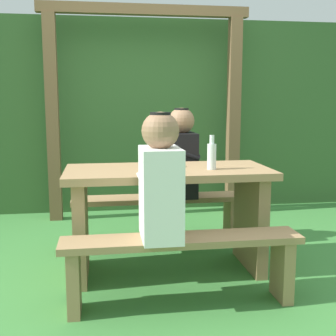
{
  "coord_description": "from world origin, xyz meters",
  "views": [
    {
      "loc": [
        -0.44,
        -2.94,
        1.21
      ],
      "look_at": [
        0.0,
        0.0,
        0.74
      ],
      "focal_mm": 46.89,
      "sensor_mm": 36.0,
      "label": 1
    }
  ],
  "objects_px": {
    "picnic_table": "(168,202)",
    "bench_far": "(158,210)",
    "bench_near": "(182,256)",
    "person_white_shirt": "(160,181)",
    "drinking_glass": "(168,161)",
    "person_black_coat": "(181,156)",
    "bottle_left": "(212,155)",
    "cell_phone": "(161,165)"
  },
  "relations": [
    {
      "from": "bench_near",
      "to": "bench_far",
      "type": "height_order",
      "value": "same"
    },
    {
      "from": "drinking_glass",
      "to": "bottle_left",
      "type": "relative_size",
      "value": 0.35
    },
    {
      "from": "bench_far",
      "to": "person_black_coat",
      "type": "height_order",
      "value": "person_black_coat"
    },
    {
      "from": "person_black_coat",
      "to": "picnic_table",
      "type": "bearing_deg",
      "value": -109.54
    },
    {
      "from": "drinking_glass",
      "to": "bench_far",
      "type": "bearing_deg",
      "value": 91.56
    },
    {
      "from": "bench_near",
      "to": "bottle_left",
      "type": "xyz_separation_m",
      "value": [
        0.29,
        0.46,
        0.53
      ]
    },
    {
      "from": "person_black_coat",
      "to": "bottle_left",
      "type": "xyz_separation_m",
      "value": [
        0.09,
        -0.62,
        0.08
      ]
    },
    {
      "from": "bench_far",
      "to": "person_white_shirt",
      "type": "relative_size",
      "value": 1.95
    },
    {
      "from": "cell_phone",
      "to": "bench_near",
      "type": "bearing_deg",
      "value": -105.34
    },
    {
      "from": "bench_far",
      "to": "person_black_coat",
      "type": "bearing_deg",
      "value": -0.99
    },
    {
      "from": "person_black_coat",
      "to": "bottle_left",
      "type": "relative_size",
      "value": 3.09
    },
    {
      "from": "bench_near",
      "to": "picnic_table",
      "type": "bearing_deg",
      "value": 90.0
    },
    {
      "from": "bench_far",
      "to": "person_white_shirt",
      "type": "distance_m",
      "value": 1.18
    },
    {
      "from": "picnic_table",
      "to": "cell_phone",
      "type": "distance_m",
      "value": 0.28
    },
    {
      "from": "bench_near",
      "to": "bottle_left",
      "type": "relative_size",
      "value": 6.01
    },
    {
      "from": "picnic_table",
      "to": "person_white_shirt",
      "type": "relative_size",
      "value": 1.95
    },
    {
      "from": "picnic_table",
      "to": "bottle_left",
      "type": "distance_m",
      "value": 0.45
    },
    {
      "from": "person_white_shirt",
      "to": "bottle_left",
      "type": "distance_m",
      "value": 0.62
    },
    {
      "from": "person_white_shirt",
      "to": "cell_phone",
      "type": "xyz_separation_m",
      "value": [
        0.1,
        0.68,
        -0.01
      ]
    },
    {
      "from": "drinking_glass",
      "to": "person_black_coat",
      "type": "bearing_deg",
      "value": 69.31
    },
    {
      "from": "picnic_table",
      "to": "bench_far",
      "type": "bearing_deg",
      "value": 90.0
    },
    {
      "from": "bottle_left",
      "to": "person_black_coat",
      "type": "bearing_deg",
      "value": 98.58
    },
    {
      "from": "person_white_shirt",
      "to": "drinking_glass",
      "type": "xyz_separation_m",
      "value": [
        0.14,
        0.61,
        0.03
      ]
    },
    {
      "from": "picnic_table",
      "to": "person_white_shirt",
      "type": "distance_m",
      "value": 0.61
    },
    {
      "from": "person_white_shirt",
      "to": "person_black_coat",
      "type": "distance_m",
      "value": 1.12
    },
    {
      "from": "bench_far",
      "to": "drinking_glass",
      "type": "distance_m",
      "value": 0.67
    },
    {
      "from": "person_white_shirt",
      "to": "drinking_glass",
      "type": "relative_size",
      "value": 8.85
    },
    {
      "from": "person_white_shirt",
      "to": "person_black_coat",
      "type": "bearing_deg",
      "value": 73.67
    },
    {
      "from": "person_white_shirt",
      "to": "bottle_left",
      "type": "height_order",
      "value": "person_white_shirt"
    },
    {
      "from": "bottle_left",
      "to": "cell_phone",
      "type": "relative_size",
      "value": 1.66
    },
    {
      "from": "bench_near",
      "to": "person_white_shirt",
      "type": "xyz_separation_m",
      "value": [
        -0.12,
        0.0,
        0.45
      ]
    },
    {
      "from": "picnic_table",
      "to": "bench_far",
      "type": "height_order",
      "value": "picnic_table"
    },
    {
      "from": "picnic_table",
      "to": "drinking_glass",
      "type": "xyz_separation_m",
      "value": [
        0.01,
        0.07,
        0.28
      ]
    },
    {
      "from": "drinking_glass",
      "to": "bench_near",
      "type": "bearing_deg",
      "value": -91.22
    },
    {
      "from": "picnic_table",
      "to": "cell_phone",
      "type": "relative_size",
      "value": 10.0
    },
    {
      "from": "picnic_table",
      "to": "bottle_left",
      "type": "xyz_separation_m",
      "value": [
        0.29,
        -0.09,
        0.33
      ]
    },
    {
      "from": "bench_far",
      "to": "cell_phone",
      "type": "bearing_deg",
      "value": -93.95
    },
    {
      "from": "bench_near",
      "to": "bench_far",
      "type": "distance_m",
      "value": 1.08
    },
    {
      "from": "bottle_left",
      "to": "drinking_glass",
      "type": "bearing_deg",
      "value": 150.77
    },
    {
      "from": "bench_far",
      "to": "bottle_left",
      "type": "height_order",
      "value": "bottle_left"
    },
    {
      "from": "bench_far",
      "to": "cell_phone",
      "type": "relative_size",
      "value": 10.0
    },
    {
      "from": "bench_far",
      "to": "cell_phone",
      "type": "height_order",
      "value": "cell_phone"
    }
  ]
}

